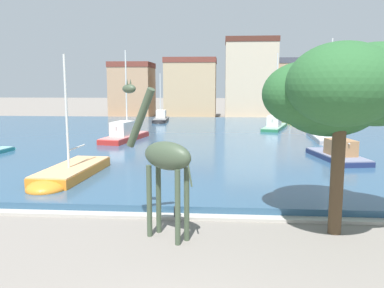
% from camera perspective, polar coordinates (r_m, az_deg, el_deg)
% --- Properties ---
extents(harbor_water, '(76.45, 43.38, 0.38)m').
position_cam_1_polar(harbor_water, '(36.79, 2.59, 0.87)').
color(harbor_water, '#2D5170').
rests_on(harbor_water, ground).
extents(quay_edge_coping, '(76.45, 0.50, 0.12)m').
position_cam_1_polar(quay_edge_coping, '(15.37, -0.08, -10.25)').
color(quay_edge_coping, '#ADA89E').
rests_on(quay_edge_coping, ground).
extents(giraffe_statue, '(2.68, 1.98, 5.15)m').
position_cam_1_polar(giraffe_statue, '(12.95, -4.02, -2.02)').
color(giraffe_statue, '#3D4C38').
rests_on(giraffe_statue, ground).
extents(sailboat_yellow, '(2.59, 6.57, 6.51)m').
position_cam_1_polar(sailboat_yellow, '(50.63, 13.71, 2.86)').
color(sailboat_yellow, gold).
rests_on(sailboat_yellow, ground).
extents(sailboat_red, '(3.04, 7.57, 7.79)m').
position_cam_1_polar(sailboat_red, '(34.67, -9.15, 1.06)').
color(sailboat_red, red).
rests_on(sailboat_red, ground).
extents(sailboat_navy, '(2.92, 6.43, 6.46)m').
position_cam_1_polar(sailboat_navy, '(27.00, 19.44, -1.55)').
color(sailboat_navy, navy).
rests_on(sailboat_navy, ground).
extents(sailboat_orange, '(2.27, 6.72, 6.41)m').
position_cam_1_polar(sailboat_orange, '(20.98, -17.09, -4.42)').
color(sailboat_orange, orange).
rests_on(sailboat_orange, ground).
extents(sailboat_green, '(3.87, 8.67, 8.27)m').
position_cam_1_polar(sailboat_green, '(44.28, 11.69, 2.47)').
color(sailboat_green, '#236B42').
rests_on(sailboat_green, ground).
extents(sailboat_black, '(1.98, 6.46, 6.41)m').
position_cam_1_polar(sailboat_black, '(51.25, -4.45, 3.40)').
color(sailboat_black, black).
rests_on(sailboat_black, ground).
extents(sailboat_grey, '(2.77, 8.33, 8.70)m').
position_cam_1_polar(sailboat_grey, '(35.67, 18.58, 0.73)').
color(sailboat_grey, '#939399').
rests_on(sailboat_grey, ground).
extents(shade_tree, '(5.23, 5.56, 6.28)m').
position_cam_1_polar(shade_tree, '(13.97, 20.26, 7.21)').
color(shade_tree, brown).
rests_on(shade_tree, ground).
extents(mooring_bollard, '(0.24, 0.24, 0.50)m').
position_cam_1_polar(mooring_bollard, '(15.21, -2.12, -9.69)').
color(mooring_bollard, '#232326').
rests_on(mooring_bollard, ground).
extents(townhouse_end_terrace, '(6.37, 7.00, 8.45)m').
position_cam_1_polar(townhouse_end_terrace, '(65.31, -8.37, 7.60)').
color(townhouse_end_terrace, tan).
rests_on(townhouse_end_terrace, ground).
extents(townhouse_narrow_midrow, '(7.81, 6.23, 9.01)m').
position_cam_1_polar(townhouse_narrow_midrow, '(62.72, -0.17, 7.92)').
color(townhouse_narrow_midrow, tan).
rests_on(townhouse_narrow_midrow, ground).
extents(townhouse_wide_warehouse, '(7.82, 5.83, 11.96)m').
position_cam_1_polar(townhouse_wide_warehouse, '(63.01, 8.27, 9.18)').
color(townhouse_wide_warehouse, '#C6B293').
rests_on(townhouse_wide_warehouse, ground).
extents(townhouse_tall_gabled, '(6.55, 6.55, 8.92)m').
position_cam_1_polar(townhouse_tall_gabled, '(64.53, 13.69, 7.66)').
color(townhouse_tall_gabled, tan).
rests_on(townhouse_tall_gabled, ground).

